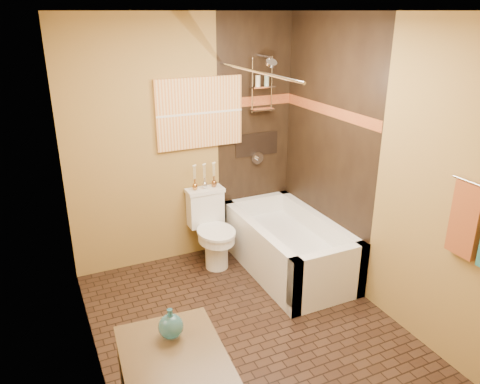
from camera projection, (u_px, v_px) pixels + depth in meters
floor at (250, 331)px, 3.90m from camera, size 3.00×3.00×0.00m
wall_left at (83, 221)px, 2.97m from camera, size 0.02×3.00×2.50m
wall_right at (379, 170)px, 3.92m from camera, size 0.02×3.00×2.50m
wall_back at (185, 143)px, 4.71m from camera, size 2.40×0.02×2.50m
wall_front at (394, 297)px, 2.18m from camera, size 2.40×0.02×2.50m
ceiling at (253, 11)px, 3.00m from camera, size 3.00×3.00×0.00m
alcove_tile_back at (255, 135)px, 5.01m from camera, size 0.85×0.01×2.50m
alcove_tile_right at (326, 148)px, 4.55m from camera, size 0.01×1.50×2.50m
mosaic_band_back at (255, 101)px, 4.87m from camera, size 0.85×0.01×0.10m
mosaic_band_right at (328, 110)px, 4.41m from camera, size 0.01×1.50×0.10m
alcove_niche at (257, 144)px, 5.05m from camera, size 0.50×0.01×0.25m
shower_fixtures at (262, 98)px, 4.78m from camera, size 0.24×0.33×1.16m
curtain_rod at (255, 71)px, 3.96m from camera, size 0.03×1.55×0.03m
towel_rust at (465, 220)px, 3.15m from camera, size 0.05×0.22×0.52m
sunset_painting at (200, 113)px, 4.65m from camera, size 0.90×0.04×0.70m
vanity_mirror at (110, 255)px, 2.04m from camera, size 0.01×1.00×0.90m
bathtub at (288, 250)px, 4.77m from camera, size 0.80×1.50×0.55m
toilet at (212, 228)px, 4.85m from camera, size 0.39×0.58×0.77m
teal_bottle at (171, 323)px, 2.59m from camera, size 0.17×0.17×0.22m
bud_vases at (204, 176)px, 4.80m from camera, size 0.27×0.06×0.26m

